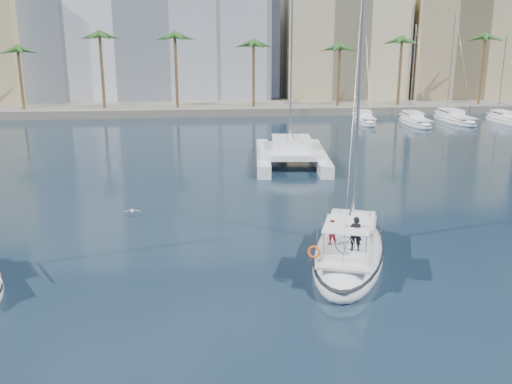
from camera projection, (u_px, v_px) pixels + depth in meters
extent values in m
plane|color=black|center=(250.00, 250.00, 32.92)|extent=(160.00, 160.00, 0.00)
cube|color=gray|center=(218.00, 108.00, 91.25)|extent=(120.00, 14.00, 1.20)
cube|color=white|center=(145.00, 22.00, 98.07)|extent=(42.00, 16.00, 28.00)
cube|color=beige|center=(342.00, 46.00, 99.32)|extent=(20.00, 14.00, 20.00)
cube|color=tan|center=(457.00, 51.00, 99.47)|extent=(18.00, 12.00, 18.00)
cylinder|color=brown|center=(219.00, 80.00, 86.16)|extent=(0.44, 0.44, 10.50)
sphere|color=#2A5820|center=(218.00, 44.00, 84.75)|extent=(3.60, 3.60, 3.60)
cylinder|color=brown|center=(436.00, 78.00, 89.21)|extent=(0.44, 0.44, 10.50)
sphere|color=#2A5820|center=(439.00, 44.00, 87.80)|extent=(3.60, 3.60, 3.60)
ellipsoid|color=white|center=(349.00, 253.00, 31.50)|extent=(7.30, 12.39, 2.45)
ellipsoid|color=black|center=(349.00, 248.00, 31.40)|extent=(7.37, 12.50, 0.18)
cube|color=silver|center=(349.00, 239.00, 31.03)|extent=(5.34, 9.24, 0.12)
cube|color=white|center=(351.00, 225.00, 32.21)|extent=(3.62, 4.46, 0.60)
cube|color=black|center=(351.00, 225.00, 32.21)|extent=(3.49, 4.04, 0.14)
cylinder|color=#B7BABF|center=(359.00, 90.00, 31.49)|extent=(0.15, 0.15, 15.48)
cylinder|color=#B7BABF|center=(351.00, 210.00, 30.93)|extent=(1.61, 4.56, 0.11)
cube|color=white|center=(346.00, 250.00, 28.84)|extent=(3.06, 3.51, 0.36)
cube|color=white|center=(347.00, 225.00, 28.36)|extent=(3.06, 3.51, 0.04)
torus|color=silver|center=(345.00, 245.00, 27.59)|extent=(0.92, 0.36, 0.96)
torus|color=#F0580C|center=(314.00, 252.00, 27.56)|extent=(0.66, 0.39, 0.64)
imported|color=black|center=(356.00, 234.00, 28.06)|extent=(0.74, 0.61, 1.75)
imported|color=maroon|center=(331.00, 232.00, 28.97)|extent=(0.71, 0.59, 1.31)
cube|color=white|center=(263.00, 157.00, 54.98)|extent=(2.37, 13.27, 1.10)
cube|color=white|center=(319.00, 157.00, 55.01)|extent=(2.37, 13.27, 1.10)
cube|color=white|center=(292.00, 151.00, 54.16)|extent=(6.63, 7.77, 0.50)
cube|color=white|center=(291.00, 142.00, 54.60)|extent=(3.97, 4.27, 1.00)
cube|color=black|center=(291.00, 142.00, 54.59)|extent=(3.95, 3.75, 0.18)
cylinder|color=#B7BABF|center=(291.00, 53.00, 54.28)|extent=(0.18, 0.18, 17.62)
ellipsoid|color=silver|center=(132.00, 211.00, 38.75)|extent=(0.23, 0.43, 0.21)
sphere|color=silver|center=(133.00, 210.00, 38.94)|extent=(0.11, 0.11, 0.11)
cube|color=gray|center=(128.00, 211.00, 38.71)|extent=(0.50, 0.18, 0.12)
cube|color=gray|center=(137.00, 210.00, 38.77)|extent=(0.50, 0.18, 0.12)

